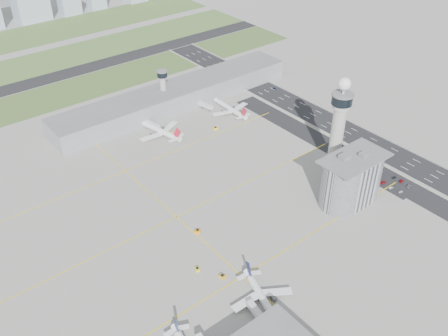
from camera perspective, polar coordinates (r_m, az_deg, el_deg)
ground at (r=296.39m, az=4.25°, el=-5.40°), size 1000.00×1000.00×0.00m
grass_strip_0 at (r=453.62m, az=-17.40°, el=8.26°), size 480.00×50.00×0.08m
grass_strip_1 at (r=519.20m, az=-20.81°, el=10.95°), size 480.00×60.00×0.08m
grass_strip_2 at (r=591.61m, az=-23.64°, el=13.11°), size 480.00×70.00×0.08m
runway at (r=485.62m, az=-19.19°, el=9.68°), size 480.00×22.00×0.10m
highway at (r=370.70m, az=17.54°, el=2.02°), size 28.00×500.00×0.10m
barrier_left at (r=360.22m, az=16.25°, el=1.36°), size 0.60×500.00×1.20m
barrier_right at (r=380.86m, az=18.80°, el=2.79°), size 0.60×500.00×1.20m
landside_road at (r=348.19m, az=16.42°, el=-0.05°), size 18.00×260.00×0.08m
parking_lot at (r=341.65m, az=17.78°, el=-1.06°), size 20.00×44.00×0.10m
taxiway_line_h_0 at (r=260.64m, az=2.10°, el=-12.30°), size 260.00×0.60×0.01m
taxiway_line_h_1 at (r=295.74m, az=-5.48°, el=-5.59°), size 260.00×0.60×0.01m
taxiway_line_h_2 at (r=337.93m, az=-11.19°, el=-0.35°), size 260.00×0.60×0.01m
taxiway_line_v at (r=295.74m, az=-5.48°, el=-5.59°), size 0.60×260.00×0.01m
control_tower at (r=326.08m, az=13.01°, el=5.29°), size 14.00×14.00×64.50m
secondary_tower at (r=403.42m, az=-6.98°, el=9.27°), size 8.60×8.60×31.90m
admin_building at (r=307.76m, az=14.34°, el=-1.23°), size 42.00×24.00×33.50m
terminal_pier at (r=411.37m, az=-5.54°, el=8.21°), size 210.00×32.00×15.80m
airplane_near_c at (r=246.07m, az=4.46°, el=-14.28°), size 41.55×45.34×10.56m
airplane_far_a at (r=371.68m, az=-7.46°, el=4.65°), size 44.57×49.58×12.05m
airplane_far_b at (r=398.93m, az=0.66°, el=7.12°), size 35.26×41.15×11.28m
jet_bridge_near_2 at (r=238.09m, az=4.69°, el=-17.50°), size 5.39×14.31×5.70m
jet_bridge_far_0 at (r=384.45m, az=-8.86°, el=5.06°), size 5.39×14.31×5.70m
jet_bridge_far_1 at (r=407.81m, az=-2.83°, el=7.29°), size 5.39×14.31×5.70m
tug_1 at (r=263.22m, az=-3.07°, el=-11.45°), size 2.91×3.54×1.77m
tug_2 at (r=259.37m, az=-0.18°, el=-12.27°), size 2.80×3.56×1.85m
tug_3 at (r=284.21m, az=-3.04°, el=-7.19°), size 3.84×3.83×1.87m
tug_4 at (r=376.21m, az=-6.23°, el=4.24°), size 3.67×3.10×1.81m
tug_5 at (r=377.34m, az=-0.98°, el=4.57°), size 4.01×3.25×2.03m
car_lot_0 at (r=331.48m, az=19.56°, el=-2.57°), size 3.49×1.56×1.17m
car_lot_1 at (r=333.09m, az=18.57°, el=-2.14°), size 3.76×1.50×1.22m
car_lot_2 at (r=336.27m, az=17.74°, el=-1.57°), size 4.46×2.41×1.19m
car_lot_3 at (r=339.00m, az=16.96°, el=-1.08°), size 4.39×1.87×1.26m
car_lot_4 at (r=341.84m, az=16.22°, el=-0.60°), size 3.89×1.62×1.32m
car_lot_5 at (r=344.98m, az=15.05°, el=-0.02°), size 4.06×1.77×1.30m
car_lot_6 at (r=338.31m, az=20.38°, el=-1.94°), size 4.38×2.30×1.17m
car_lot_7 at (r=341.35m, az=19.61°, el=-1.39°), size 4.44×2.42×1.22m
car_lot_8 at (r=343.09m, az=18.86°, el=-1.03°), size 3.38×1.49×1.13m
car_lot_9 at (r=346.18m, az=17.57°, el=-0.39°), size 3.61×1.39×1.17m
car_lot_10 at (r=349.41m, az=16.83°, el=0.10°), size 4.08×2.25×1.08m
car_lot_11 at (r=351.47m, az=16.12°, el=0.48°), size 4.32×2.05×1.22m
car_hw_1 at (r=390.47m, az=12.69°, el=4.71°), size 1.83×3.92×1.24m
car_hw_2 at (r=441.15m, az=5.77°, el=9.04°), size 2.44×4.23×1.11m
car_hw_4 at (r=471.97m, az=-0.72°, el=11.00°), size 1.65×3.51×1.16m
skyline_bldg_10 at (r=654.76m, az=-17.29°, el=17.62°), size 23.01×18.41×27.75m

